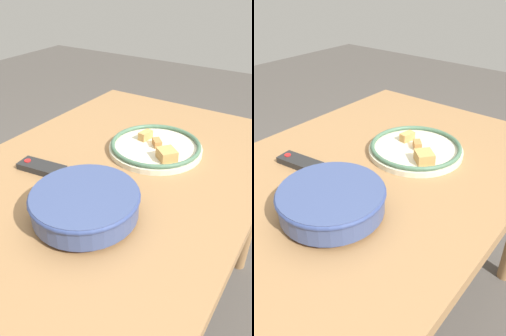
{
  "view_description": "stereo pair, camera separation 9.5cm",
  "coord_description": "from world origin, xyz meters",
  "views": [
    {
      "loc": [
        -0.72,
        -0.5,
        1.28
      ],
      "look_at": [
        -0.04,
        -0.06,
        0.78
      ],
      "focal_mm": 35.0,
      "sensor_mm": 36.0,
      "label": 1
    },
    {
      "loc": [
        -0.67,
        -0.57,
        1.28
      ],
      "look_at": [
        -0.04,
        -0.06,
        0.78
      ],
      "focal_mm": 35.0,
      "sensor_mm": 36.0,
      "label": 2
    }
  ],
  "objects": [
    {
      "name": "ground_plane",
      "position": [
        0.0,
        0.0,
        0.0
      ],
      "size": [
        8.0,
        8.0,
        0.0
      ],
      "primitive_type": "plane",
      "color": "#4C4742"
    },
    {
      "name": "tv_remote",
      "position": [
        -0.14,
        0.18,
        0.75
      ],
      "size": [
        0.08,
        0.16,
        0.02
      ],
      "rotation": [
        0.0,
        0.0,
        0.13
      ],
      "color": "black",
      "rests_on": "dining_table"
    },
    {
      "name": "noodle_bowl",
      "position": [
        -0.24,
        -0.07,
        0.78
      ],
      "size": [
        0.27,
        0.27,
        0.08
      ],
      "color": "#384775",
      "rests_on": "dining_table"
    },
    {
      "name": "food_plate",
      "position": [
        0.15,
        -0.06,
        0.75
      ],
      "size": [
        0.31,
        0.31,
        0.05
      ],
      "color": "beige",
      "rests_on": "dining_table"
    },
    {
      "name": "dining_table",
      "position": [
        0.0,
        0.0,
        0.65
      ],
      "size": [
        1.21,
        0.86,
        0.74
      ],
      "color": "olive",
      "rests_on": "ground_plane"
    }
  ]
}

